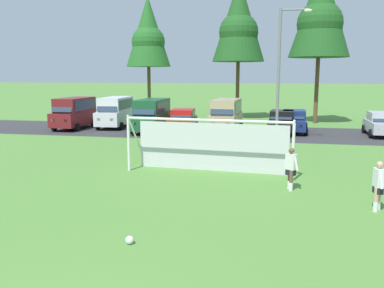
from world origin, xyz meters
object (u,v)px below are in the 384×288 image
parked_car_slot_center (183,120)px  street_lamp (281,76)px  soccer_goal (210,144)px  player_defender_far (378,186)px  player_midfield_center (291,169)px  parked_car_slot_end (381,124)px  soccer_ball (130,240)px  parked_car_slot_right (282,122)px  parked_car_slot_center_left (152,115)px  parked_car_slot_center_right (226,115)px  parked_car_slot_left (116,111)px  player_striker_near (211,152)px  parked_car_slot_far_right (294,121)px  parked_car_slot_far_left (75,112)px

parked_car_slot_center → street_lamp: 9.38m
soccer_goal → player_defender_far: soccer_goal is taller
player_midfield_center → street_lamp: 11.13m
parked_car_slot_center → parked_car_slot_end: 14.56m
soccer_ball → parked_car_slot_right: parked_car_slot_right is taller
soccer_ball → street_lamp: bearing=76.8°
player_midfield_center → parked_car_slot_end: size_ratio=0.39×
parked_car_slot_center_left → street_lamp: (9.58, -3.88, 2.96)m
parked_car_slot_right → parked_car_slot_center_right: bearing=180.0°
parked_car_slot_left → street_lamp: street_lamp is taller
soccer_goal → street_lamp: bearing=69.2°
player_striker_near → parked_car_slot_end: bearing=51.1°
player_midfield_center → parked_car_slot_center_right: size_ratio=0.34×
parked_car_slot_center_right → parked_car_slot_far_right: (5.12, 0.61, -0.47)m
soccer_ball → parked_car_slot_center: 21.68m
parked_car_slot_center → street_lamp: size_ratio=0.52×
soccer_goal → parked_car_slot_left: bearing=125.9°
parked_car_slot_center → parked_car_slot_end: size_ratio=1.02×
parked_car_slot_left → parked_car_slot_center: 6.20m
player_defender_far → parked_car_slot_end: parked_car_slot_end is taller
soccer_ball → parked_car_slot_end: (11.13, 21.83, 0.77)m
parked_car_slot_left → parked_car_slot_right: (13.60, -0.91, -0.47)m
parked_car_slot_center_right → parked_car_slot_end: bearing=0.6°
parked_car_slot_center_left → parked_car_slot_end: (16.81, 1.30, -0.47)m
street_lamp → soccer_ball: bearing=-103.2°
parked_car_slot_center → parked_car_slot_right: 7.54m
parked_car_slot_right → parked_car_slot_end: 7.02m
parked_car_slot_center_left → parked_car_slot_far_right: 10.88m
parked_car_slot_far_left → player_midfield_center: bearing=-42.1°
parked_car_slot_far_left → parked_car_slot_left: bearing=25.6°
soccer_goal → soccer_ball: bearing=-95.3°
player_defender_far → parked_car_slot_center_right: bearing=111.8°
player_defender_far → parked_car_slot_center_left: bearing=127.6°
player_midfield_center → parked_car_slot_far_left: size_ratio=0.34×
parked_car_slot_center_left → parked_car_slot_far_right: bearing=9.5°
player_striker_near → parked_car_slot_far_right: (4.29, 13.35, 0.05)m
soccer_goal → parked_car_slot_center_right: size_ratio=1.54×
soccer_goal → parked_car_slot_far_right: bearing=73.0°
parked_car_slot_center → street_lamp: bearing=-33.0°
street_lamp → parked_car_slot_far_right: bearing=78.6°
parked_car_slot_center → soccer_goal: bearing=-72.0°
player_striker_near → player_midfield_center: bearing=-39.5°
parked_car_slot_far_right → street_lamp: street_lamp is taller
soccer_goal → player_striker_near: bearing=94.5°
parked_car_slot_far_left → parked_car_slot_right: parked_car_slot_far_left is taller
parked_car_slot_far_left → parked_car_slot_far_right: size_ratio=1.12×
parked_car_slot_center → parked_car_slot_end: same height
player_midfield_center → parked_car_slot_center_left: (-9.95, 14.44, 0.52)m
player_striker_near → parked_car_slot_center_right: (-0.83, 12.74, 0.52)m
player_striker_near → parked_car_slot_center_right: bearing=93.7°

